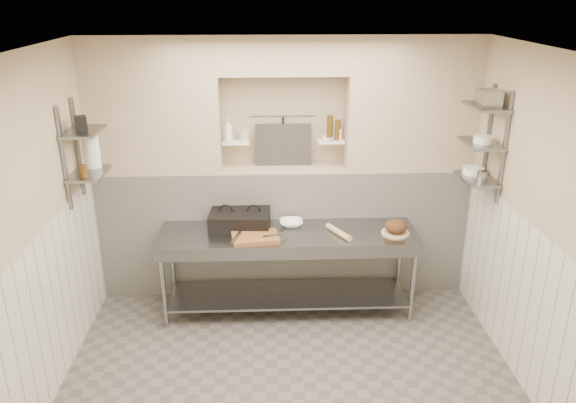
{
  "coord_description": "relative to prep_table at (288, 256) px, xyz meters",
  "views": [
    {
      "loc": [
        -0.19,
        -3.99,
        3.22
      ],
      "look_at": [
        0.01,
        0.9,
        1.35
      ],
      "focal_mm": 35.0,
      "sensor_mm": 36.0,
      "label": 1
    }
  ],
  "objects": [
    {
      "name": "alcove_shelf_left",
      "position": [
        -0.52,
        0.57,
        1.06
      ],
      "size": [
        0.28,
        0.16,
        0.02
      ],
      "primitive_type": "cube",
      "color": "white",
      "rests_on": "backwall_lower"
    },
    {
      "name": "wall_left",
      "position": [
        -2.07,
        -1.18,
        0.76
      ],
      "size": [
        0.1,
        3.9,
        2.8
      ],
      "primitive_type": "cube",
      "color": "tan",
      "rests_on": "ground"
    },
    {
      "name": "bread_loaf",
      "position": [
        1.08,
        -0.06,
        0.34
      ],
      "size": [
        0.22,
        0.22,
        0.13
      ],
      "primitive_type": "ellipsoid",
      "color": "#4C2D19",
      "rests_on": "bread_board"
    },
    {
      "name": "alcove_sill",
      "position": [
        -0.02,
        0.57,
        0.77
      ],
      "size": [
        1.3,
        0.4,
        0.02
      ],
      "primitive_type": "cube",
      "color": "tan",
      "rests_on": "backwall_lower"
    },
    {
      "name": "bottle_soap",
      "position": [
        -0.6,
        0.54,
        1.19
      ],
      "size": [
        0.11,
        0.11,
        0.24
      ],
      "primitive_type": "imported",
      "rotation": [
        0.0,
        0.0,
        -0.18
      ],
      "color": "white",
      "rests_on": "alcove_shelf_left"
    },
    {
      "name": "wall_shelf_right_mid",
      "position": [
        1.82,
        -0.13,
        1.21
      ],
      "size": [
        0.3,
        0.5,
        0.02
      ],
      "primitive_type": "cube",
      "color": "slate",
      "rests_on": "wall_right"
    },
    {
      "name": "shelf_rail_right_a",
      "position": [
        1.95,
        0.07,
        1.21
      ],
      "size": [
        0.03,
        0.03,
        1.05
      ],
      "primitive_type": "cube",
      "color": "slate",
      "rests_on": "wall_right"
    },
    {
      "name": "condiment_c",
      "position": [
        0.55,
        0.58,
        1.13
      ],
      "size": [
        0.07,
        0.07,
        0.12
      ],
      "primitive_type": "cylinder",
      "color": "white",
      "rests_on": "alcove_shelf_right"
    },
    {
      "name": "wall_right",
      "position": [
        2.03,
        -1.18,
        0.76
      ],
      "size": [
        0.1,
        3.9,
        2.8
      ],
      "primitive_type": "cube",
      "color": "tan",
      "rests_on": "ground"
    },
    {
      "name": "floor",
      "position": [
        -0.02,
        -1.18,
        -0.69
      ],
      "size": [
        4.0,
        3.9,
        0.1
      ],
      "primitive_type": "cube",
      "color": "#615C56",
      "rests_on": "ground"
    },
    {
      "name": "bowl_right_mid",
      "position": [
        1.82,
        -0.15,
        1.25
      ],
      "size": [
        0.18,
        0.18,
        0.06
      ],
      "primitive_type": "cylinder",
      "color": "white",
      "rests_on": "wall_shelf_right_mid"
    },
    {
      "name": "wall_shelf_left_upper",
      "position": [
        -1.86,
        -0.13,
        1.36
      ],
      "size": [
        0.3,
        0.5,
        0.03
      ],
      "primitive_type": "cube",
      "color": "slate",
      "rests_on": "wall_left"
    },
    {
      "name": "backwall_pillar_right",
      "position": [
        1.3,
        0.57,
        1.46
      ],
      "size": [
        1.35,
        0.4,
        1.4
      ],
      "primitive_type": "cube",
      "color": "tan",
      "rests_on": "backwall_lower"
    },
    {
      "name": "knife_blade",
      "position": [
        -0.13,
        -0.14,
        0.31
      ],
      "size": [
        0.25,
        0.12,
        0.01
      ],
      "primitive_type": "cube",
      "rotation": [
        0.0,
        0.0,
        0.37
      ],
      "color": "gray",
      "rests_on": "cutting_board"
    },
    {
      "name": "wall_shelf_right_lower",
      "position": [
        1.82,
        -0.13,
        0.86
      ],
      "size": [
        0.3,
        0.5,
        0.02
      ],
      "primitive_type": "cube",
      "color": "slate",
      "rests_on": "wall_right"
    },
    {
      "name": "wall_shelf_right_upper",
      "position": [
        1.82,
        -0.13,
        1.56
      ],
      "size": [
        0.3,
        0.5,
        0.03
      ],
      "primitive_type": "cube",
      "color": "slate",
      "rests_on": "wall_right"
    },
    {
      "name": "wall_back",
      "position": [
        -0.02,
        0.82,
        0.76
      ],
      "size": [
        4.0,
        0.1,
        2.8
      ],
      "primitive_type": "cube",
      "color": "tan",
      "rests_on": "ground"
    },
    {
      "name": "backwall_pillar_left",
      "position": [
        -1.35,
        0.57,
        1.46
      ],
      "size": [
        1.35,
        0.4,
        1.4
      ],
      "primitive_type": "cube",
      "color": "tan",
      "rests_on": "backwall_lower"
    },
    {
      "name": "alcove_shelf_right",
      "position": [
        0.48,
        0.57,
        1.06
      ],
      "size": [
        0.28,
        0.16,
        0.02
      ],
      "primitive_type": "cube",
      "color": "white",
      "rests_on": "backwall_lower"
    },
    {
      "name": "tongs",
      "position": [
        -0.51,
        -0.2,
        0.31
      ],
      "size": [
        0.1,
        0.26,
        0.02
      ],
      "primitive_type": "cylinder",
      "rotation": [
        1.57,
        0.0,
        -0.28
      ],
      "color": "gray",
      "rests_on": "cutting_board"
    },
    {
      "name": "mixing_bowl",
      "position": [
        0.04,
        0.18,
        0.29
      ],
      "size": [
        0.24,
        0.24,
        0.06
      ],
      "primitive_type": "imported",
      "rotation": [
        0.0,
        0.0,
        0.01
      ],
      "color": "white",
      "rests_on": "prep_table"
    },
    {
      "name": "backwall_lower",
      "position": [
        -0.02,
        0.57,
        0.06
      ],
      "size": [
        4.0,
        0.4,
        1.4
      ],
      "primitive_type": "cube",
      "color": "white",
      "rests_on": "floor"
    },
    {
      "name": "condiment_a",
      "position": [
        0.55,
        0.57,
        1.18
      ],
      "size": [
        0.06,
        0.06,
        0.22
      ],
      "primitive_type": "cylinder",
      "color": "#482F0E",
      "rests_on": "alcove_shelf_right"
    },
    {
      "name": "utensil_rail",
      "position": [
        -0.02,
        0.74,
        1.31
      ],
      "size": [
        0.7,
        0.02,
        0.02
      ],
      "primitive_type": "cylinder",
      "rotation": [
        0.0,
        1.57,
        0.0
      ],
      "color": "gray",
      "rests_on": "wall_back"
    },
    {
      "name": "jar_alcove",
      "position": [
        -0.43,
        0.58,
        1.13
      ],
      "size": [
        0.08,
        0.08,
        0.12
      ],
      "primitive_type": "cube",
      "color": "tan",
      "rests_on": "alcove_shelf_left"
    },
    {
      "name": "wall_shelf_left_lower",
      "position": [
        -1.86,
        -0.13,
        0.96
      ],
      "size": [
        0.3,
        0.5,
        0.02
      ],
      "primitive_type": "cube",
      "color": "slate",
      "rests_on": "wall_left"
    },
    {
      "name": "bowl_alcove",
      "position": [
        0.44,
        0.56,
        1.09
      ],
      "size": [
        0.14,
        0.14,
        0.04
      ],
      "primitive_type": "imported",
      "rotation": [
        0.0,
        0.0,
        0.12
      ],
      "color": "white",
      "rests_on": "alcove_shelf_right"
    },
    {
      "name": "condiment_b",
      "position": [
        0.46,
        0.58,
        1.2
      ],
      "size": [
        0.07,
        0.07,
        0.26
      ],
      "primitive_type": "cylinder",
      "color": "#482F0E",
      "rests_on": "alcove_shelf_right"
    },
    {
      "name": "hanging_steel",
      "position": [
        -0.02,
        0.72,
        1.14
      ],
      "size": [
        0.02,
        0.02,
        0.3
      ],
      "primitive_type": "cylinder",
      "color": "black",
      "rests_on": "utensil_rail"
    },
    {
      "name": "rolling_pin",
      "position": [
        0.5,
        -0.06,
        0.29
      ],
      "size": [
        0.23,
        0.37,
        0.06
      ],
      "primitive_type": "cylinder",
      "rotation": [
        1.57,
        0.0,
        0.48
      ],
      "color": "tan",
      "rests_on": "prep_table"
    },
    {
      "name": "basket_right",
      "position": [
        1.82,
        -0.16,
        1.64
      ],
      "size": [
        0.19,
        0.23,
        0.14
      ],
      "primitive_type": "cube",
      "rotation": [
        0.0,
        0.0,
        -0.02
      ],
      "color": "gray",
      "rests_on": "wall_shelf_right_upper"
    },
    {
      "name": "cutting_board",
      "position": [
        -0.33,
        -0.14,
        0.28
      ],
      "size": [
        0.49,
        0.38,
        0.04
      ],
      "primitive_type": "cube",
      "rotation": [
        0.0,
        0.0,
        0.14
      ],
      "color": "brown",
      "rests_on": "prep_table"
    },
    {
      "name": "bread_board",
      "position": [
        1.08,
        -0.06,
        0.27
      ],
      "size": [
        0.28,
        0.28,
        0.02
      ],
      "primitive_type": "cylinder",
      "color": "tan",
      "rests_on": "prep_table"
    },
    {
      "name": "canister_right",
      "position": [
        1.82,
        -0.24,
        0.92
      ],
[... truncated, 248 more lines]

